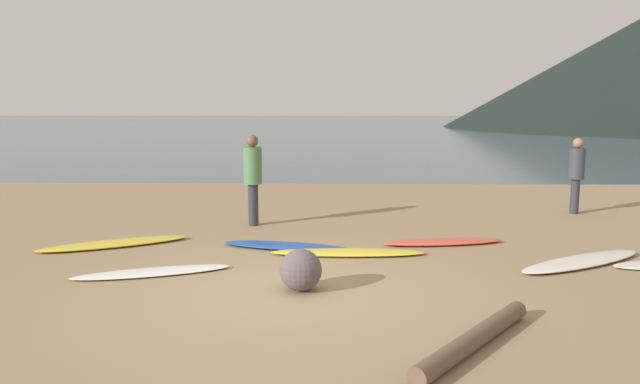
{
  "coord_description": "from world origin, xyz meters",
  "views": [
    {
      "loc": [
        0.64,
        -7.44,
        2.42
      ],
      "look_at": [
        0.28,
        4.83,
        0.6
      ],
      "focal_mm": 33.69,
      "sensor_mm": 36.0,
      "label": 1
    }
  ],
  "objects_px": {
    "driftwood_log": "(474,339)",
    "beach_rock_near": "(301,270)",
    "surfboard_6": "(582,261)",
    "person_1": "(576,169)",
    "surfboard_3": "(287,246)",
    "surfboard_1": "(114,243)",
    "surfboard_2": "(152,272)",
    "surfboard_4": "(348,252)",
    "person_0": "(253,172)",
    "surfboard_5": "(443,242)"
  },
  "relations": [
    {
      "from": "surfboard_3",
      "to": "person_0",
      "type": "distance_m",
      "value": 2.35
    },
    {
      "from": "surfboard_5",
      "to": "surfboard_4",
      "type": "bearing_deg",
      "value": -164.4
    },
    {
      "from": "surfboard_4",
      "to": "person_1",
      "type": "distance_m",
      "value": 6.42
    },
    {
      "from": "surfboard_6",
      "to": "beach_rock_near",
      "type": "distance_m",
      "value": 4.43
    },
    {
      "from": "surfboard_3",
      "to": "beach_rock_near",
      "type": "bearing_deg",
      "value": -67.67
    },
    {
      "from": "surfboard_6",
      "to": "driftwood_log",
      "type": "height_order",
      "value": "driftwood_log"
    },
    {
      "from": "person_1",
      "to": "surfboard_3",
      "type": "bearing_deg",
      "value": 1.23
    },
    {
      "from": "person_0",
      "to": "surfboard_6",
      "type": "bearing_deg",
      "value": -17.11
    },
    {
      "from": "beach_rock_near",
      "to": "driftwood_log",
      "type": "bearing_deg",
      "value": -44.49
    },
    {
      "from": "surfboard_1",
      "to": "surfboard_4",
      "type": "xyz_separation_m",
      "value": [
        3.98,
        -0.5,
        -0.0
      ]
    },
    {
      "from": "driftwood_log",
      "to": "beach_rock_near",
      "type": "bearing_deg",
      "value": 135.51
    },
    {
      "from": "surfboard_1",
      "to": "surfboard_3",
      "type": "distance_m",
      "value": 2.97
    },
    {
      "from": "person_0",
      "to": "driftwood_log",
      "type": "distance_m",
      "value": 6.81
    },
    {
      "from": "surfboard_3",
      "to": "person_0",
      "type": "xyz_separation_m",
      "value": [
        -0.83,
        1.94,
        1.02
      ]
    },
    {
      "from": "surfboard_2",
      "to": "surfboard_6",
      "type": "relative_size",
      "value": 0.87
    },
    {
      "from": "surfboard_2",
      "to": "beach_rock_near",
      "type": "xyz_separation_m",
      "value": [
        2.17,
        -0.7,
        0.24
      ]
    },
    {
      "from": "surfboard_1",
      "to": "person_1",
      "type": "height_order",
      "value": "person_1"
    },
    {
      "from": "surfboard_3",
      "to": "surfboard_4",
      "type": "bearing_deg",
      "value": -8.11
    },
    {
      "from": "person_1",
      "to": "person_0",
      "type": "bearing_deg",
      "value": -16.06
    },
    {
      "from": "surfboard_6",
      "to": "person_0",
      "type": "bearing_deg",
      "value": 120.91
    },
    {
      "from": "surfboard_2",
      "to": "driftwood_log",
      "type": "height_order",
      "value": "driftwood_log"
    },
    {
      "from": "surfboard_1",
      "to": "surfboard_3",
      "type": "bearing_deg",
      "value": -30.17
    },
    {
      "from": "surfboard_4",
      "to": "person_0",
      "type": "height_order",
      "value": "person_0"
    },
    {
      "from": "surfboard_2",
      "to": "beach_rock_near",
      "type": "relative_size",
      "value": 4.02
    },
    {
      "from": "surfboard_1",
      "to": "surfboard_4",
      "type": "distance_m",
      "value": 4.01
    },
    {
      "from": "surfboard_6",
      "to": "person_1",
      "type": "distance_m",
      "value": 4.64
    },
    {
      "from": "surfboard_6",
      "to": "beach_rock_near",
      "type": "bearing_deg",
      "value": 166.98
    },
    {
      "from": "beach_rock_near",
      "to": "surfboard_2",
      "type": "bearing_deg",
      "value": 162.2
    },
    {
      "from": "surfboard_1",
      "to": "beach_rock_near",
      "type": "relative_size",
      "value": 4.51
    },
    {
      "from": "surfboard_1",
      "to": "beach_rock_near",
      "type": "bearing_deg",
      "value": -63.54
    },
    {
      "from": "driftwood_log",
      "to": "beach_rock_near",
      "type": "relative_size",
      "value": 4.05
    },
    {
      "from": "surfboard_5",
      "to": "surfboard_1",
      "type": "bearing_deg",
      "value": 173.13
    },
    {
      "from": "surfboard_4",
      "to": "beach_rock_near",
      "type": "xyz_separation_m",
      "value": [
        -0.64,
        -1.87,
        0.23
      ]
    },
    {
      "from": "person_0",
      "to": "beach_rock_near",
      "type": "height_order",
      "value": "person_0"
    },
    {
      "from": "surfboard_2",
      "to": "person_1",
      "type": "relative_size",
      "value": 1.33
    },
    {
      "from": "beach_rock_near",
      "to": "person_1",
      "type": "bearing_deg",
      "value": 44.93
    },
    {
      "from": "surfboard_4",
      "to": "beach_rock_near",
      "type": "relative_size",
      "value": 4.48
    },
    {
      "from": "person_1",
      "to": "surfboard_1",
      "type": "bearing_deg",
      "value": -8.01
    },
    {
      "from": "surfboard_3",
      "to": "surfboard_1",
      "type": "bearing_deg",
      "value": -168.97
    },
    {
      "from": "surfboard_5",
      "to": "surfboard_6",
      "type": "relative_size",
      "value": 0.83
    },
    {
      "from": "surfboard_5",
      "to": "person_0",
      "type": "xyz_separation_m",
      "value": [
        -3.51,
        1.54,
        1.02
      ]
    },
    {
      "from": "surfboard_1",
      "to": "person_1",
      "type": "relative_size",
      "value": 1.49
    },
    {
      "from": "surfboard_4",
      "to": "driftwood_log",
      "type": "distance_m",
      "value": 3.87
    },
    {
      "from": "surfboard_1",
      "to": "person_0",
      "type": "relative_size",
      "value": 1.38
    },
    {
      "from": "surfboard_6",
      "to": "person_1",
      "type": "bearing_deg",
      "value": 38.75
    },
    {
      "from": "surfboard_3",
      "to": "person_1",
      "type": "xyz_separation_m",
      "value": [
        6.08,
        3.43,
        0.94
      ]
    },
    {
      "from": "beach_rock_near",
      "to": "surfboard_1",
      "type": "bearing_deg",
      "value": 144.64
    },
    {
      "from": "surfboard_5",
      "to": "person_0",
      "type": "bearing_deg",
      "value": 146.38
    },
    {
      "from": "surfboard_3",
      "to": "surfboard_4",
      "type": "relative_size",
      "value": 0.9
    },
    {
      "from": "surfboard_5",
      "to": "driftwood_log",
      "type": "bearing_deg",
      "value": -105.84
    }
  ]
}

